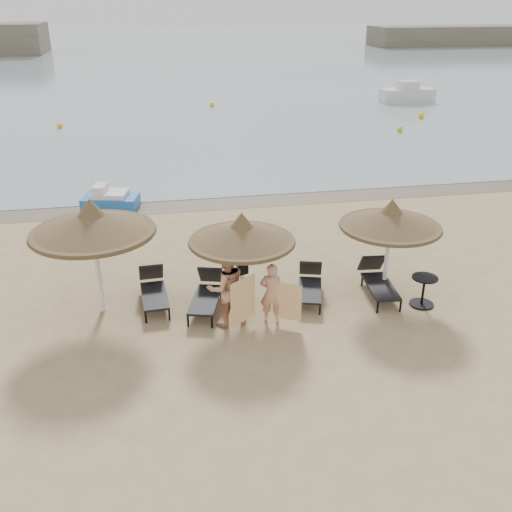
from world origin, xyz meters
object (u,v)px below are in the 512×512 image
Objects in this scene: palapa_left at (92,223)px; lounger_far_left at (154,289)px; person_right at (272,289)px; person_left at (226,282)px; lounger_near_right at (310,284)px; lounger_far_right at (378,280)px; pedal_boat at (110,200)px; palapa_right at (391,219)px; lounger_near_left at (207,292)px; side_table at (423,292)px; palapa_center at (242,233)px.

palapa_left is 2.44m from lounger_far_left.
person_right is at bearing -18.03° from palapa_left.
lounger_far_left is at bearing -9.56° from person_right.
lounger_near_right is at bearing -167.79° from person_left.
lounger_far_right is at bearing -143.84° from person_right.
pedal_boat is (-1.46, 7.70, -0.04)m from lounger_far_left.
lounger_far_right is at bearing -9.01° from lounger_far_left.
palapa_right is 6.50m from lounger_far_left.
lounger_far_left is at bearing 176.69° from lounger_near_left.
lounger_near_right is at bearing 159.78° from side_table.
palapa_right is 1.74m from lounger_far_right.
palapa_left reaches higher than person_left.
pedal_boat is at bearing 113.65° from palapa_center.
person_left is 1.04× the size of pedal_boat.
palapa_center reaches higher than pedal_boat.
palapa_right is 1.31× the size of lounger_far_right.
pedal_boat is at bearing 133.00° from palapa_right.
palapa_right is 4.68m from person_left.
side_table is 0.35× the size of person_left.
side_table is 0.44× the size of person_right.
pedal_boat is at bearing 90.96° from palapa_left.
palapa_right is 1.16× the size of person_left.
pedal_boat is at bearing 132.43° from side_table.
lounger_far_left is (1.32, 0.21, -2.04)m from palapa_left.
lounger_near_right is at bearing -43.01° from pedal_boat.
side_table is (5.56, -0.99, -0.01)m from lounger_near_left.
lounger_near_right is at bearing 9.64° from palapa_center.
palapa_center is 1.39× the size of lounger_near_right.
lounger_near_left is 1.12× the size of person_right.
person_right is (1.10, -0.11, -0.23)m from person_left.
lounger_far_right is (6.01, -0.61, 0.01)m from lounger_far_left.
person_right is 10.23m from pedal_boat.
lounger_far_right is 11.17m from pedal_boat.
pedal_boat reaches higher than lounger_near_right.
lounger_far_right is at bearing -164.08° from palapa_right.
palapa_left is 8.18m from pedal_boat.
lounger_near_left is 1.91m from person_right.
person_left is at bearing -126.15° from palapa_center.
person_right is (1.48, -1.09, 0.53)m from lounger_near_left.
person_left reaches higher than pedal_boat.
palapa_left is 8.59m from side_table.
person_left is 9.74m from pedal_boat.
palapa_left is at bearing 171.15° from palapa_center.
palapa_right is 3.74m from person_right.
lounger_far_left is 7.83m from pedal_boat.
palapa_left reaches higher than lounger_far_right.
palapa_center is 1.44× the size of person_right.
lounger_far_left is (-2.25, 0.77, -1.72)m from palapa_center.
person_left reaches higher than lounger_far_left.
person_left reaches higher than person_right.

